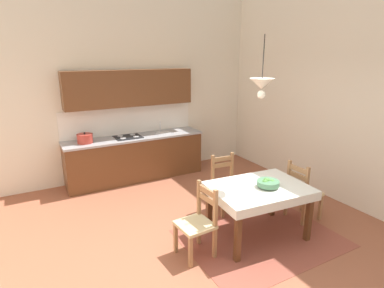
{
  "coord_description": "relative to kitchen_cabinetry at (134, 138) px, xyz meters",
  "views": [
    {
      "loc": [
        -1.87,
        -3.03,
        2.5
      ],
      "look_at": [
        0.44,
        1.18,
        1.12
      ],
      "focal_mm": 29.56,
      "sensor_mm": 36.0,
      "label": 1
    }
  ],
  "objects": [
    {
      "name": "pendant_lamp",
      "position": [
        0.85,
        -2.77,
        1.26
      ],
      "size": [
        0.32,
        0.32,
        0.8
      ],
      "color": "black"
    },
    {
      "name": "kitchen_cabinetry",
      "position": [
        0.0,
        0.0,
        0.0
      ],
      "size": [
        2.78,
        0.63,
        2.2
      ],
      "color": "brown",
      "rests_on": "ground_plane"
    },
    {
      "name": "dining_chair_kitchen_side",
      "position": [
        0.85,
        -2.06,
        -0.41
      ],
      "size": [
        0.45,
        0.45,
        0.93
      ],
      "color": "#D1BC89",
      "rests_on": "ground_plane"
    },
    {
      "name": "ground_plane",
      "position": [
        -0.06,
        -2.94,
        -0.91
      ],
      "size": [
        6.26,
        7.02,
        0.1
      ],
      "primitive_type": "cube",
      "color": "#99563D"
    },
    {
      "name": "fruit_bowl",
      "position": [
        0.87,
        -2.99,
        -0.04
      ],
      "size": [
        0.3,
        0.3,
        0.12
      ],
      "color": "#4C7F5B",
      "rests_on": "dining_table"
    },
    {
      "name": "dining_chair_tv_side",
      "position": [
        -0.16,
        -2.89,
        -0.41
      ],
      "size": [
        0.45,
        0.45,
        0.93
      ],
      "color": "#D1BC89",
      "rests_on": "ground_plane"
    },
    {
      "name": "dining_table",
      "position": [
        0.79,
        -2.92,
        -0.23
      ],
      "size": [
        1.39,
        1.06,
        0.75
      ],
      "color": "#56331C",
      "rests_on": "ground_plane"
    },
    {
      "name": "wall_back",
      "position": [
        -0.06,
        0.33,
        1.21
      ],
      "size": [
        6.26,
        0.12,
        4.13
      ],
      "primitive_type": "cube",
      "color": "silver",
      "rests_on": "ground_plane"
    },
    {
      "name": "area_rug",
      "position": [
        0.79,
        -3.02,
        -0.85
      ],
      "size": [
        2.1,
        1.6,
        0.01
      ],
      "primitive_type": "cube",
      "color": "brown",
      "rests_on": "ground_plane"
    },
    {
      "name": "wall_right",
      "position": [
        2.83,
        -2.94,
        1.21
      ],
      "size": [
        0.12,
        7.02,
        4.13
      ],
      "primitive_type": "cube",
      "color": "silver",
      "rests_on": "ground_plane"
    },
    {
      "name": "dining_chair_window_side",
      "position": [
        1.72,
        -2.86,
        -0.41
      ],
      "size": [
        0.42,
        0.42,
        0.93
      ],
      "color": "#D1BC89",
      "rests_on": "ground_plane"
    }
  ]
}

